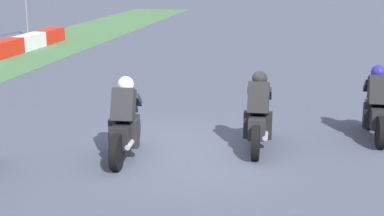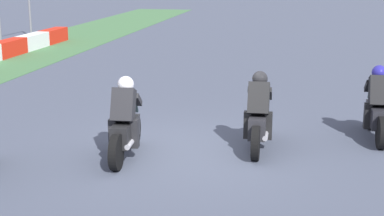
# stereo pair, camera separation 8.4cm
# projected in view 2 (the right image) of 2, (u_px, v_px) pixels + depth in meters

# --- Properties ---
(ground_plane) EXTENTS (120.00, 120.00, 0.00)m
(ground_plane) POSITION_uv_depth(u_px,v_px,m) (189.00, 153.00, 10.99)
(ground_plane) COLOR #444B5B
(rider_lane_a) EXTENTS (2.04, 0.55, 1.51)m
(rider_lane_a) POSITION_uv_depth(u_px,v_px,m) (377.00, 109.00, 11.75)
(rider_lane_a) COLOR black
(rider_lane_a) RESTS_ON ground_plane
(rider_lane_b) EXTENTS (2.04, 0.54, 1.51)m
(rider_lane_b) POSITION_uv_depth(u_px,v_px,m) (259.00, 117.00, 11.10)
(rider_lane_b) COLOR black
(rider_lane_b) RESTS_ON ground_plane
(rider_lane_c) EXTENTS (2.04, 0.55, 1.51)m
(rider_lane_c) POSITION_uv_depth(u_px,v_px,m) (125.00, 125.00, 10.58)
(rider_lane_c) COLOR black
(rider_lane_c) RESTS_ON ground_plane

